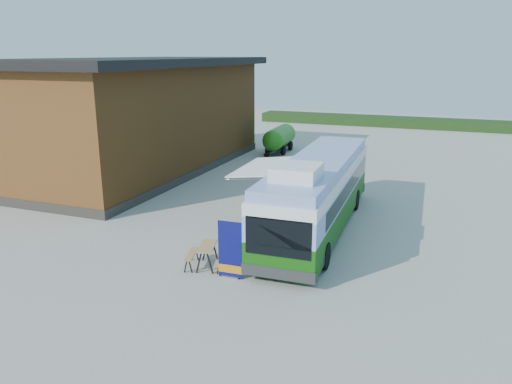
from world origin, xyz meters
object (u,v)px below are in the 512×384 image
at_px(banner, 230,255).
at_px(slurry_tanker, 279,138).
at_px(person_a, 284,185).
at_px(picnic_table, 207,251).
at_px(person_b, 266,168).
at_px(bus, 318,191).

bearing_deg(banner, slurry_tanker, 102.46).
bearing_deg(slurry_tanker, person_a, -72.82).
bearing_deg(picnic_table, slurry_tanker, 86.56).
bearing_deg(person_b, slurry_tanker, -154.70).
bearing_deg(person_a, person_b, 104.04).
distance_m(picnic_table, person_b, 13.14).
bearing_deg(bus, person_a, 125.09).
height_order(banner, picnic_table, banner).
relative_size(bus, banner, 5.88).
distance_m(bus, slurry_tanker, 18.61).
height_order(picnic_table, person_b, person_b).
bearing_deg(picnic_table, person_b, 85.15).
distance_m(person_a, slurry_tanker, 14.20).
height_order(person_b, slurry_tanker, slurry_tanker).
distance_m(person_b, slurry_tanker, 9.86).
bearing_deg(slurry_tanker, banner, -78.13).
height_order(bus, slurry_tanker, bus).
distance_m(bus, banner, 6.32).
bearing_deg(person_a, banner, -102.20).
bearing_deg(slurry_tanker, picnic_table, -80.68).
height_order(bus, picnic_table, bus).
xyz_separation_m(banner, person_a, (-1.11, 9.67, 0.09)).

